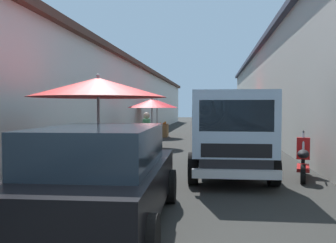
{
  "coord_description": "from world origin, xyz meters",
  "views": [
    {
      "loc": [
        -2.79,
        -0.85,
        1.72
      ],
      "look_at": [
        9.99,
        0.82,
        1.21
      ],
      "focal_mm": 38.14,
      "sensor_mm": 36.0,
      "label": 1
    }
  ],
  "objects_px": {
    "parked_scooter": "(303,160)",
    "fruit_stall_far_left": "(158,108)",
    "fruit_stall_near_left": "(99,97)",
    "fruit_stall_near_right": "(151,111)",
    "hatchback_car": "(102,176)",
    "vendor_by_crates": "(147,133)",
    "fruit_stall_far_right": "(239,104)",
    "delivery_truck": "(231,136)"
  },
  "relations": [
    {
      "from": "parked_scooter",
      "to": "fruit_stall_far_left",
      "type": "bearing_deg",
      "value": 25.18
    },
    {
      "from": "fruit_stall_near_left",
      "to": "fruit_stall_near_right",
      "type": "xyz_separation_m",
      "value": [
        8.01,
        0.33,
        -0.39
      ]
    },
    {
      "from": "hatchback_car",
      "to": "vendor_by_crates",
      "type": "xyz_separation_m",
      "value": [
        6.51,
        0.6,
        0.15
      ]
    },
    {
      "from": "fruit_stall_near_left",
      "to": "fruit_stall_far_right",
      "type": "relative_size",
      "value": 1.07
    },
    {
      "from": "fruit_stall_far_right",
      "to": "parked_scooter",
      "type": "bearing_deg",
      "value": -177.21
    },
    {
      "from": "fruit_stall_far_right",
      "to": "parked_scooter",
      "type": "height_order",
      "value": "fruit_stall_far_right"
    },
    {
      "from": "fruit_stall_far_right",
      "to": "parked_scooter",
      "type": "distance_m",
      "value": 13.32
    },
    {
      "from": "fruit_stall_far_right",
      "to": "delivery_truck",
      "type": "distance_m",
      "value": 13.59
    },
    {
      "from": "fruit_stall_near_right",
      "to": "hatchback_car",
      "type": "bearing_deg",
      "value": -173.71
    },
    {
      "from": "hatchback_car",
      "to": "parked_scooter",
      "type": "xyz_separation_m",
      "value": [
        3.99,
        -3.73,
        -0.29
      ]
    },
    {
      "from": "fruit_stall_far_right",
      "to": "vendor_by_crates",
      "type": "xyz_separation_m",
      "value": [
        -10.7,
        3.69,
        -1.05
      ]
    },
    {
      "from": "vendor_by_crates",
      "to": "fruit_stall_near_right",
      "type": "bearing_deg",
      "value": 8.01
    },
    {
      "from": "delivery_truck",
      "to": "vendor_by_crates",
      "type": "bearing_deg",
      "value": 42.7
    },
    {
      "from": "vendor_by_crates",
      "to": "fruit_stall_far_right",
      "type": "bearing_deg",
      "value": -19.01
    },
    {
      "from": "fruit_stall_near_right",
      "to": "vendor_by_crates",
      "type": "height_order",
      "value": "fruit_stall_near_right"
    },
    {
      "from": "fruit_stall_near_right",
      "to": "parked_scooter",
      "type": "height_order",
      "value": "fruit_stall_near_right"
    },
    {
      "from": "fruit_stall_far_right",
      "to": "hatchback_car",
      "type": "distance_m",
      "value": 17.53
    },
    {
      "from": "fruit_stall_far_right",
      "to": "fruit_stall_near_left",
      "type": "bearing_deg",
      "value": 165.33
    },
    {
      "from": "fruit_stall_near_right",
      "to": "fruit_stall_near_left",
      "type": "bearing_deg",
      "value": -177.67
    },
    {
      "from": "fruit_stall_far_left",
      "to": "fruit_stall_far_right",
      "type": "height_order",
      "value": "fruit_stall_far_right"
    },
    {
      "from": "hatchback_car",
      "to": "parked_scooter",
      "type": "bearing_deg",
      "value": -43.06
    },
    {
      "from": "parked_scooter",
      "to": "vendor_by_crates",
      "type": "bearing_deg",
      "value": 59.85
    },
    {
      "from": "hatchback_car",
      "to": "fruit_stall_far_left",
      "type": "bearing_deg",
      "value": 6.13
    },
    {
      "from": "fruit_stall_near_left",
      "to": "fruit_stall_near_right",
      "type": "bearing_deg",
      "value": 2.33
    },
    {
      "from": "fruit_stall_far_left",
      "to": "hatchback_car",
      "type": "xyz_separation_m",
      "value": [
        -15.45,
        -1.66,
        -0.95
      ]
    },
    {
      "from": "fruit_stall_far_left",
      "to": "fruit_stall_near_left",
      "type": "height_order",
      "value": "fruit_stall_near_left"
    },
    {
      "from": "fruit_stall_near_right",
      "to": "parked_scooter",
      "type": "distance_m",
      "value": 8.06
    },
    {
      "from": "fruit_stall_near_left",
      "to": "vendor_by_crates",
      "type": "relative_size",
      "value": 1.85
    },
    {
      "from": "fruit_stall_near_left",
      "to": "parked_scooter",
      "type": "xyz_separation_m",
      "value": [
        1.68,
        -4.54,
        -1.5
      ]
    },
    {
      "from": "fruit_stall_near_left",
      "to": "hatchback_car",
      "type": "relative_size",
      "value": 0.73
    },
    {
      "from": "fruit_stall_near_right",
      "to": "delivery_truck",
      "type": "distance_m",
      "value": 7.35
    },
    {
      "from": "hatchback_car",
      "to": "fruit_stall_near_right",
      "type": "bearing_deg",
      "value": 6.29
    },
    {
      "from": "fruit_stall_far_left",
      "to": "hatchback_car",
      "type": "relative_size",
      "value": 0.61
    },
    {
      "from": "delivery_truck",
      "to": "parked_scooter",
      "type": "distance_m",
      "value": 1.86
    },
    {
      "from": "hatchback_car",
      "to": "delivery_truck",
      "type": "xyz_separation_m",
      "value": [
        3.7,
        -1.99,
        0.3
      ]
    },
    {
      "from": "fruit_stall_far_left",
      "to": "delivery_truck",
      "type": "xyz_separation_m",
      "value": [
        -11.76,
        -3.65,
        -0.64
      ]
    },
    {
      "from": "fruit_stall_far_left",
      "to": "delivery_truck",
      "type": "bearing_deg",
      "value": -162.75
    },
    {
      "from": "fruit_stall_near_left",
      "to": "parked_scooter",
      "type": "relative_size",
      "value": 1.73
    },
    {
      "from": "delivery_truck",
      "to": "fruit_stall_far_left",
      "type": "bearing_deg",
      "value": 17.25
    },
    {
      "from": "fruit_stall_far_left",
      "to": "fruit_stall_far_right",
      "type": "distance_m",
      "value": 5.07
    },
    {
      "from": "fruit_stall_near_right",
      "to": "parked_scooter",
      "type": "bearing_deg",
      "value": -142.44
    },
    {
      "from": "delivery_truck",
      "to": "parked_scooter",
      "type": "bearing_deg",
      "value": -80.35
    }
  ]
}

